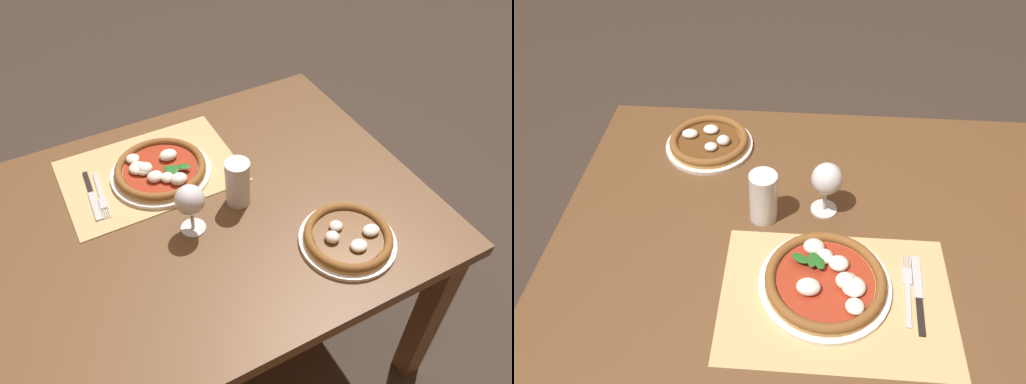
{
  "view_description": "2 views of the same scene",
  "coord_description": "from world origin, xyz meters",
  "views": [
    {
      "loc": [
        0.29,
        0.93,
        1.78
      ],
      "look_at": [
        -0.18,
        0.06,
        0.8
      ],
      "focal_mm": 35.0,
      "sensor_mm": 36.0,
      "label": 1
    },
    {
      "loc": [
        -0.06,
        -0.88,
        1.7
      ],
      "look_at": [
        -0.13,
        0.06,
        0.79
      ],
      "focal_mm": 35.0,
      "sensor_mm": 36.0,
      "label": 2
    }
  ],
  "objects": [
    {
      "name": "paper_placemat",
      "position": [
        0.04,
        -0.23,
        0.74
      ],
      "size": [
        0.52,
        0.37,
        0.0
      ],
      "primitive_type": "cube",
      "color": "tan",
      "rests_on": "dining_table"
    },
    {
      "name": "fork",
      "position": [
        0.2,
        -0.19,
        0.75
      ],
      "size": [
        0.03,
        0.2,
        0.0
      ],
      "color": "#B7B7BC",
      "rests_on": "paper_placemat"
    },
    {
      "name": "pizza_near",
      "position": [
        0.02,
        -0.2,
        0.76
      ],
      "size": [
        0.31,
        0.31,
        0.05
      ],
      "color": "white",
      "rests_on": "paper_placemat"
    },
    {
      "name": "wine_glass",
      "position": [
        0.01,
        0.05,
        0.85
      ],
      "size": [
        0.08,
        0.08,
        0.16
      ],
      "color": "silver",
      "rests_on": "dining_table"
    },
    {
      "name": "knife",
      "position": [
        0.23,
        -0.2,
        0.75
      ],
      "size": [
        0.03,
        0.22,
        0.01
      ],
      "color": "black",
      "rests_on": "paper_placemat"
    },
    {
      "name": "dining_table",
      "position": [
        0.0,
        0.0,
        0.64
      ],
      "size": [
        1.35,
        0.98,
        0.74
      ],
      "color": "brown",
      "rests_on": "ground"
    },
    {
      "name": "pizza_far",
      "position": [
        -0.33,
        0.29,
        0.76
      ],
      "size": [
        0.26,
        0.26,
        0.05
      ],
      "color": "white",
      "rests_on": "dining_table"
    },
    {
      "name": "ground_plane",
      "position": [
        0.0,
        0.0,
        0.0
      ],
      "size": [
        24.0,
        24.0,
        0.0
      ],
      "primitive_type": "plane",
      "color": "#382D26"
    },
    {
      "name": "pint_glass",
      "position": [
        -0.14,
        0.01,
        0.81
      ],
      "size": [
        0.07,
        0.07,
        0.15
      ],
      "color": "silver",
      "rests_on": "dining_table"
    }
  ]
}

